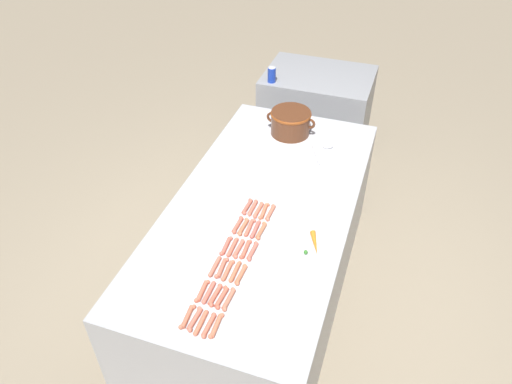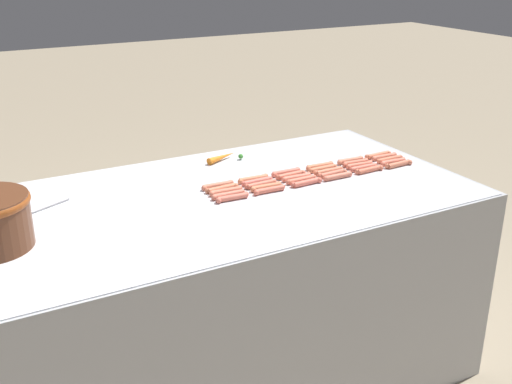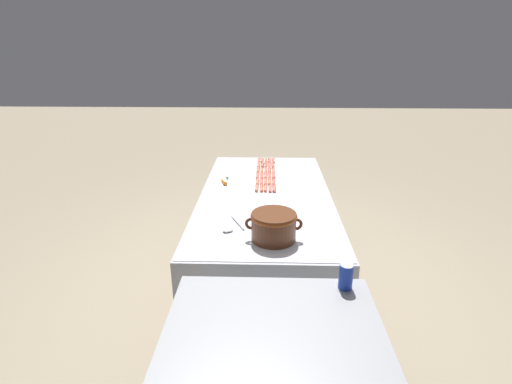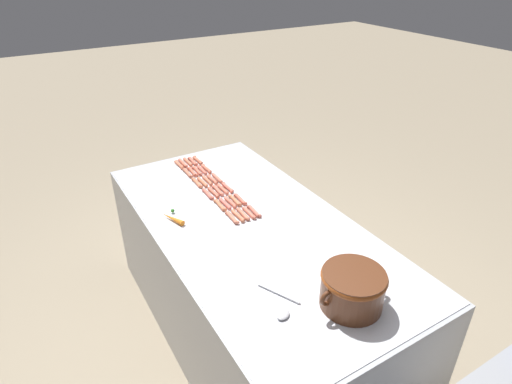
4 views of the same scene
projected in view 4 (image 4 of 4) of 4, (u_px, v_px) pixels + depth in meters
ground_plane at (252, 330)px, 2.89m from camera, size 20.00×20.00×0.00m
griddle_counter at (251, 281)px, 2.67m from camera, size 1.05×2.15×0.87m
hot_dog_0 at (198, 160)px, 3.16m from camera, size 0.03×0.14×0.02m
hot_dog_1 at (206, 169)px, 3.04m from camera, size 0.03×0.14×0.02m
hot_dog_2 at (217, 178)px, 2.91m from camera, size 0.02×0.14×0.02m
hot_dog_3 at (228, 188)px, 2.80m from camera, size 0.03×0.14×0.02m
hot_dog_4 at (240, 199)px, 2.67m from camera, size 0.03×0.14×0.02m
hot_dog_5 at (254, 211)px, 2.55m from camera, size 0.03×0.14×0.02m
hot_dog_6 at (193, 161)px, 3.14m from camera, size 0.03×0.14×0.02m
hot_dog_7 at (202, 170)px, 3.02m from camera, size 0.02×0.14×0.02m
hot_dog_8 at (212, 179)px, 2.90m from camera, size 0.03×0.14×0.02m
hot_dog_9 at (223, 189)px, 2.78m from camera, size 0.02×0.14×0.02m
hot_dog_10 at (235, 200)px, 2.66m from camera, size 0.03×0.14×0.02m
hot_dog_11 at (249, 213)px, 2.53m from camera, size 0.03×0.14×0.02m
hot_dog_12 at (188, 162)px, 3.13m from camera, size 0.02×0.14×0.02m
hot_dog_13 at (197, 171)px, 3.01m from camera, size 0.03×0.14×0.02m
hot_dog_14 at (207, 181)px, 2.88m from camera, size 0.03×0.14×0.02m
hot_dog_15 at (218, 191)px, 2.76m from camera, size 0.03×0.14×0.02m
hot_dog_16 at (230, 202)px, 2.64m from camera, size 0.03×0.14×0.02m
hot_dog_17 at (243, 214)px, 2.52m from camera, size 0.03×0.14×0.02m
hot_dog_18 at (183, 163)px, 3.11m from camera, size 0.03×0.14×0.02m
hot_dog_19 at (193, 172)px, 2.99m from camera, size 0.03×0.14×0.02m
hot_dog_20 at (202, 182)px, 2.86m from camera, size 0.02×0.14×0.02m
hot_dog_21 at (214, 192)px, 2.74m from camera, size 0.03×0.14×0.02m
hot_dog_22 at (225, 204)px, 2.62m from camera, size 0.03×0.14×0.02m
hot_dog_23 at (238, 216)px, 2.51m from camera, size 0.03×0.14×0.02m
hot_dog_24 at (179, 165)px, 3.09m from camera, size 0.03×0.14×0.02m
hot_dog_25 at (188, 173)px, 2.98m from camera, size 0.03×0.14×0.02m
hot_dog_26 at (197, 183)px, 2.85m from camera, size 0.03×0.14×0.02m
hot_dog_27 at (208, 194)px, 2.73m from camera, size 0.03×0.14×0.02m
hot_dog_28 at (220, 205)px, 2.61m from camera, size 0.03×0.14×0.02m
hot_dog_29 at (232, 218)px, 2.49m from camera, size 0.03×0.14×0.02m
bean_pot at (353, 287)px, 1.85m from camera, size 0.36×0.29×0.18m
serving_spoon at (282, 307)px, 1.87m from camera, size 0.15×0.26×0.02m
carrot at (173, 218)px, 2.48m from camera, size 0.09×0.18×0.03m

